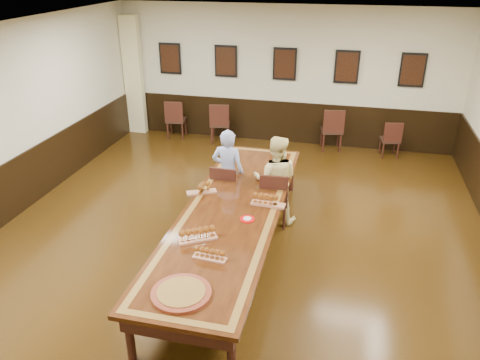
% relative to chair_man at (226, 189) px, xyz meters
% --- Properties ---
extents(floor, '(8.00, 10.00, 0.02)m').
position_rel_chair_man_xyz_m(floor, '(0.39, -1.14, -0.49)').
color(floor, black).
rests_on(floor, ground).
extents(ceiling, '(8.00, 10.00, 0.02)m').
position_rel_chair_man_xyz_m(ceiling, '(0.39, -1.14, 2.73)').
color(ceiling, white).
rests_on(ceiling, floor).
extents(wall_back, '(8.00, 0.02, 3.20)m').
position_rel_chair_man_xyz_m(wall_back, '(0.39, 3.87, 1.12)').
color(wall_back, beige).
rests_on(wall_back, floor).
extents(chair_man, '(0.46, 0.50, 0.96)m').
position_rel_chair_man_xyz_m(chair_man, '(0.00, 0.00, 0.00)').
color(chair_man, black).
rests_on(chair_man, floor).
extents(chair_woman, '(0.49, 0.53, 0.98)m').
position_rel_chair_man_xyz_m(chair_woman, '(0.86, -0.13, 0.01)').
color(chair_woman, black).
rests_on(chair_woman, floor).
extents(spare_chair_a, '(0.51, 0.55, 0.97)m').
position_rel_chair_man_xyz_m(spare_chair_a, '(-2.23, 3.51, 0.00)').
color(spare_chair_a, black).
rests_on(spare_chair_a, floor).
extents(spare_chair_b, '(0.56, 0.59, 0.99)m').
position_rel_chair_man_xyz_m(spare_chair_b, '(-1.08, 3.45, 0.02)').
color(spare_chair_b, black).
rests_on(spare_chair_b, floor).
extents(spare_chair_c, '(0.57, 0.60, 1.02)m').
position_rel_chair_man_xyz_m(spare_chair_c, '(1.59, 3.56, 0.03)').
color(spare_chair_c, black).
rests_on(spare_chair_c, floor).
extents(spare_chair_d, '(0.46, 0.49, 0.86)m').
position_rel_chair_man_xyz_m(spare_chair_d, '(2.90, 3.43, -0.05)').
color(spare_chair_d, black).
rests_on(spare_chair_d, floor).
extents(person_man, '(0.57, 0.38, 1.53)m').
position_rel_chair_man_xyz_m(person_man, '(0.00, 0.10, 0.29)').
color(person_man, '#4C6CBF').
rests_on(person_man, floor).
extents(person_woman, '(0.80, 0.65, 1.54)m').
position_rel_chair_man_xyz_m(person_woman, '(0.85, -0.03, 0.29)').
color(person_woman, '#F9EA9C').
rests_on(person_woman, floor).
extents(pink_phone, '(0.08, 0.14, 0.01)m').
position_rel_chair_man_xyz_m(pink_phone, '(0.99, -0.87, 0.28)').
color(pink_phone, '#E34B97').
rests_on(pink_phone, conference_table).
extents(curtain, '(0.45, 0.18, 2.90)m').
position_rel_chair_man_xyz_m(curtain, '(-3.36, 3.68, 0.97)').
color(curtain, beige).
rests_on(curtain, floor).
extents(wainscoting, '(8.00, 10.00, 1.00)m').
position_rel_chair_man_xyz_m(wainscoting, '(0.39, -1.14, 0.02)').
color(wainscoting, black).
rests_on(wainscoting, floor).
extents(conference_table, '(1.40, 5.00, 0.76)m').
position_rel_chair_man_xyz_m(conference_table, '(0.39, -1.14, 0.13)').
color(conference_table, black).
rests_on(conference_table, floor).
extents(posters, '(6.14, 0.04, 0.74)m').
position_rel_chair_man_xyz_m(posters, '(0.39, 3.80, 1.42)').
color(posters, black).
rests_on(posters, wall_back).
extents(flight_a, '(0.48, 0.34, 0.18)m').
position_rel_chair_man_xyz_m(flight_a, '(-0.19, -0.74, 0.35)').
color(flight_a, '#A56545').
rests_on(flight_a, conference_table).
extents(flight_b, '(0.52, 0.18, 0.19)m').
position_rel_chair_man_xyz_m(flight_b, '(0.87, -0.89, 0.36)').
color(flight_b, '#A56545').
rests_on(flight_b, conference_table).
extents(flight_c, '(0.52, 0.41, 0.19)m').
position_rel_chair_man_xyz_m(flight_c, '(0.16, -2.05, 0.36)').
color(flight_c, '#A56545').
rests_on(flight_c, conference_table).
extents(flight_d, '(0.43, 0.17, 0.16)m').
position_rel_chair_man_xyz_m(flight_d, '(0.43, -2.42, 0.34)').
color(flight_d, '#A56545').
rests_on(flight_d, conference_table).
extents(red_plate_grp, '(0.21, 0.21, 0.03)m').
position_rel_chair_man_xyz_m(red_plate_grp, '(0.68, -1.39, 0.28)').
color(red_plate_grp, red).
rests_on(red_plate_grp, conference_table).
extents(carved_platter, '(0.78, 0.78, 0.05)m').
position_rel_chair_man_xyz_m(carved_platter, '(0.33, -3.15, 0.30)').
color(carved_platter, '#602013').
rests_on(carved_platter, conference_table).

